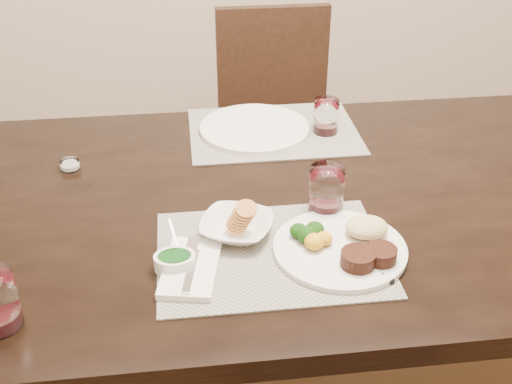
{
  "coord_description": "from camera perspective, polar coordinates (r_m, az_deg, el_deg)",
  "views": [
    {
      "loc": [
        -0.35,
        -1.24,
        1.54
      ],
      "look_at": [
        -0.2,
        -0.09,
        0.82
      ],
      "focal_mm": 45.0,
      "sensor_mm": 36.0,
      "label": 1
    }
  ],
  "objects": [
    {
      "name": "dining_table",
      "position": [
        1.56,
        7.0,
        -2.64
      ],
      "size": [
        2.0,
        1.0,
        0.75
      ],
      "color": "black",
      "rests_on": "ground"
    },
    {
      "name": "chair_far",
      "position": [
        2.44,
        1.78,
        6.48
      ],
      "size": [
        0.42,
        0.42,
        0.9
      ],
      "color": "black",
      "rests_on": "ground"
    },
    {
      "name": "placemat_near",
      "position": [
        1.31,
        1.38,
        -5.45
      ],
      "size": [
        0.46,
        0.34,
        0.0
      ],
      "primitive_type": "cube",
      "color": "gray",
      "rests_on": "dining_table"
    },
    {
      "name": "placemat_far",
      "position": [
        1.78,
        1.55,
        5.43
      ],
      "size": [
        0.46,
        0.34,
        0.0
      ],
      "primitive_type": "cube",
      "color": "gray",
      "rests_on": "dining_table"
    },
    {
      "name": "dinner_plate",
      "position": [
        1.31,
        8.05,
        -4.71
      ],
      "size": [
        0.27,
        0.27,
        0.05
      ],
      "rotation": [
        0.0,
        0.0,
        0.23
      ],
      "color": "silver",
      "rests_on": "placemat_near"
    },
    {
      "name": "napkin_fork",
      "position": [
        1.26,
        -5.8,
        -6.68
      ],
      "size": [
        0.14,
        0.2,
        0.02
      ],
      "rotation": [
        0.0,
        0.0,
        -0.19
      ],
      "color": "white",
      "rests_on": "placemat_near"
    },
    {
      "name": "steak_knife",
      "position": [
        1.3,
        10.62,
        -6.12
      ],
      "size": [
        0.04,
        0.21,
        0.01
      ],
      "rotation": [
        0.0,
        0.0,
        0.2
      ],
      "color": "white",
      "rests_on": "placemat_near"
    },
    {
      "name": "cracker_bowl",
      "position": [
        1.35,
        -1.73,
        -3.07
      ],
      "size": [
        0.19,
        0.19,
        0.07
      ],
      "rotation": [
        0.0,
        0.0,
        -0.38
      ],
      "color": "silver",
      "rests_on": "placemat_near"
    },
    {
      "name": "sauce_ramekin",
      "position": [
        1.26,
        -7.23,
        -6.12
      ],
      "size": [
        0.08,
        0.12,
        0.06
      ],
      "rotation": [
        0.0,
        0.0,
        0.28
      ],
      "color": "silver",
      "rests_on": "placemat_near"
    },
    {
      "name": "wine_glass_near",
      "position": [
        1.42,
        6.28,
        -0.0
      ],
      "size": [
        0.08,
        0.08,
        0.11
      ],
      "rotation": [
        0.0,
        0.0,
        0.37
      ],
      "color": "white",
      "rests_on": "placemat_near"
    },
    {
      "name": "far_plate",
      "position": [
        1.78,
        -0.13,
        5.7
      ],
      "size": [
        0.3,
        0.3,
        0.01
      ],
      "primitive_type": "cylinder",
      "color": "silver",
      "rests_on": "placemat_far"
    },
    {
      "name": "wine_glass_far",
      "position": [
        1.77,
        6.23,
        6.57
      ],
      "size": [
        0.07,
        0.07,
        0.09
      ],
      "rotation": [
        0.0,
        0.0,
        -0.35
      ],
      "color": "white",
      "rests_on": "placemat_far"
    },
    {
      "name": "salt_cellar",
      "position": [
        1.66,
        -16.21,
        2.31
      ],
      "size": [
        0.05,
        0.05,
        0.02
      ],
      "rotation": [
        0.0,
        0.0,
        -0.32
      ],
      "color": "white",
      "rests_on": "dining_table"
    }
  ]
}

